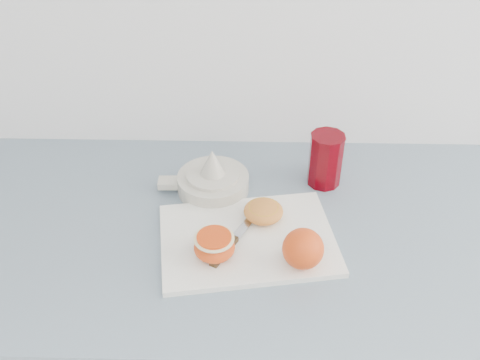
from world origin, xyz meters
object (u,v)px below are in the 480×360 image
Objects in this scene: cutting_board at (248,239)px; red_tumbler at (325,161)px; counter at (256,355)px; half_orange at (214,246)px; citrus_juicer at (212,180)px.

cutting_board is 2.72× the size of red_tumbler.
cutting_board is at bearing -113.68° from counter.
half_orange reaches higher than cutting_board.
citrus_juicer reaches higher than half_orange.
counter is 34.30× the size of half_orange.
counter is 21.33× the size of red_tumbler.
half_orange is (-0.08, -0.10, 0.48)m from counter.
cutting_board is at bearing -63.88° from citrus_juicer.
citrus_juicer reaches higher than cutting_board.
counter is 13.30× the size of citrus_juicer.
cutting_board is 4.37× the size of half_orange.
red_tumbler is (0.16, 0.19, 0.05)m from cutting_board.
red_tumbler is at bearing 44.85° from counter.
half_orange is 0.33m from red_tumbler.
half_orange is at bearing -85.06° from citrus_juicer.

